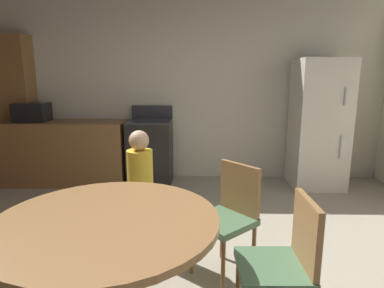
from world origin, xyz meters
name	(u,v)px	position (x,y,z in m)	size (l,w,h in m)	color
wall_back	(189,88)	(0.00, 2.98, 1.35)	(6.01, 0.12, 2.70)	silver
kitchen_counter	(64,152)	(-1.80, 2.58, 0.45)	(1.82, 0.60, 0.90)	olive
pantry_column	(19,109)	(-2.48, 2.76, 1.05)	(0.44, 0.36, 2.10)	olive
oven_range	(150,152)	(-0.54, 2.58, 0.47)	(0.60, 0.60, 1.10)	black
refrigerator	(319,124)	(1.80, 2.53, 0.88)	(0.68, 0.68, 1.76)	silver
microwave	(32,112)	(-2.20, 2.58, 1.03)	(0.44, 0.32, 0.26)	black
dining_table	(108,243)	(-0.35, -0.28, 0.61)	(1.27, 1.27, 0.76)	olive
chair_east	(285,260)	(0.66, -0.25, 0.50)	(0.41, 0.41, 0.87)	olive
chair_northeast	(229,213)	(0.40, 0.40, 0.50)	(0.57, 0.57, 0.87)	olive
person_child	(141,189)	(-0.34, 0.71, 0.58)	(0.22, 0.22, 1.09)	#665B51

